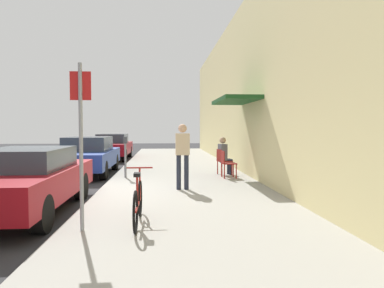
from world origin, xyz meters
TOP-DOWN VIEW (x-y plane):
  - ground_plane at (0.00, 0.00)m, footprint 60.00×60.00m
  - sidewalk_slab at (2.25, 2.00)m, footprint 4.50×32.00m
  - building_facade at (4.65, 2.00)m, footprint 1.40×32.00m
  - parked_car_0 at (-1.10, -1.67)m, footprint 1.80×4.40m
  - parked_car_1 at (-1.10, 4.21)m, footprint 1.80×4.40m
  - parked_car_2 at (-1.10, 10.43)m, footprint 1.80×4.40m
  - parking_meter at (0.45, 2.46)m, footprint 0.12×0.10m
  - street_sign at (0.40, -3.35)m, footprint 0.32×0.06m
  - bicycle_0 at (1.25, -3.08)m, footprint 0.46×1.71m
  - cafe_chair_0 at (3.69, 2.11)m, footprint 0.46×0.46m
  - cafe_chair_1 at (3.69, 2.87)m, footprint 0.52×0.52m
  - seated_patron_1 at (3.75, 2.88)m, footprint 0.48×0.42m
  - pedestrian_standing at (2.17, 0.13)m, footprint 0.36×0.22m

SIDE VIEW (x-z plane):
  - ground_plane at x=0.00m, z-range 0.00..0.00m
  - sidewalk_slab at x=2.25m, z-range 0.00..0.12m
  - bicycle_0 at x=1.25m, z-range 0.03..0.93m
  - cafe_chair_0 at x=3.69m, z-range 0.19..1.06m
  - cafe_chair_1 at x=3.69m, z-range 0.19..1.06m
  - parked_car_0 at x=-1.10m, z-range 0.04..1.35m
  - parked_car_1 at x=-1.10m, z-range 0.02..1.41m
  - parked_car_2 at x=-1.10m, z-range 0.03..1.41m
  - seated_patron_1 at x=3.75m, z-range 0.17..1.46m
  - parking_meter at x=0.45m, z-range 0.23..1.55m
  - pedestrian_standing at x=2.17m, z-range 0.27..1.97m
  - street_sign at x=0.40m, z-range 0.34..2.94m
  - building_facade at x=4.65m, z-range 0.00..6.19m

